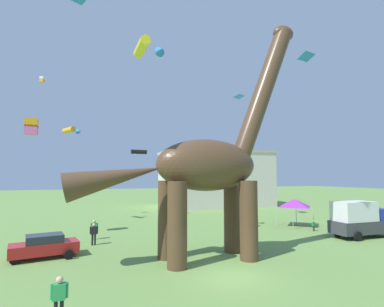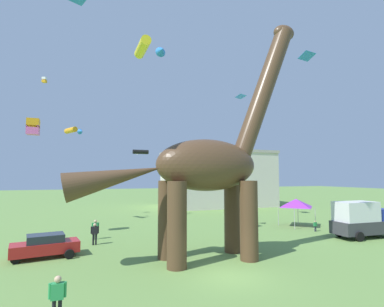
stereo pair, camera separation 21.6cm
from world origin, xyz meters
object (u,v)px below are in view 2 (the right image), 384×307
object	(u,v)px
kite_far_left	(147,48)
person_far_spectator	(95,232)
kite_high_right	(140,152)
kite_near_high	(44,80)
dinosaur_sculpture	(206,165)
kite_mid_left	(307,56)
parked_sedan_left	(45,245)
kite_mid_right	(33,127)
kite_near_low	(241,96)
kite_high_left	(257,119)
person_watching_child	(57,294)
kite_mid_center	(73,130)
person_photographer	(315,225)
parked_box_truck	(362,219)
person_near_flyer	(95,227)
festival_canopy_tent	(296,203)

from	to	relation	value
kite_far_left	person_far_spectator	bearing A→B (deg)	178.02
kite_high_right	kite_near_high	distance (m)	14.91
dinosaur_sculpture	kite_mid_left	world-z (taller)	dinosaur_sculpture
parked_sedan_left	kite_mid_right	bearing A→B (deg)	97.03
kite_near_low	kite_mid_right	bearing A→B (deg)	-160.36
kite_high_left	person_watching_child	bearing A→B (deg)	-136.97
kite_mid_right	kite_mid_left	bearing A→B (deg)	-34.88
parked_sedan_left	kite_far_left	distance (m)	17.69
person_watching_child	kite_mid_right	bearing A→B (deg)	30.76
person_far_spectator	kite_near_low	world-z (taller)	kite_near_low
kite_mid_center	kite_near_low	distance (m)	24.36
dinosaur_sculpture	parked_sedan_left	world-z (taller)	dinosaur_sculpture
person_photographer	person_far_spectator	bearing A→B (deg)	-132.27
parked_box_truck	kite_mid_left	size ratio (longest dim) A/B	4.75
person_near_flyer	dinosaur_sculpture	bearing A→B (deg)	-21.28
person_watching_child	kite_far_left	xyz separation A→B (m)	(5.73, 12.53, 15.71)
kite_near_low	kite_mid_left	xyz separation A→B (m)	(-7.57, -22.54, -3.68)
parked_sedan_left	person_near_flyer	xyz separation A→B (m)	(3.37, 4.93, 0.21)
parked_sedan_left	festival_canopy_tent	distance (m)	24.65
kite_high_left	kite_far_left	size ratio (longest dim) A/B	0.67
parked_box_truck	kite_mid_right	world-z (taller)	kite_mid_right
dinosaur_sculpture	kite_mid_right	world-z (taller)	dinosaur_sculpture
person_far_spectator	kite_near_high	distance (m)	23.13
parked_box_truck	person_far_spectator	xyz separation A→B (m)	(-22.48, 5.33, -0.62)
dinosaur_sculpture	kite_high_right	size ratio (longest dim) A/B	8.22
person_near_flyer	kite_near_high	distance (m)	21.81
person_near_flyer	kite_high_left	bearing A→B (deg)	48.50
parked_box_truck	person_photographer	world-z (taller)	parked_box_truck
dinosaur_sculpture	kite_mid_right	bearing A→B (deg)	168.66
kite_near_high	kite_high_left	bearing A→B (deg)	-15.24
kite_mid_center	dinosaur_sculpture	bearing A→B (deg)	-64.44
kite_near_low	kite_far_left	distance (m)	21.89
parked_box_truck	person_near_flyer	distance (m)	23.60
dinosaur_sculpture	kite_high_right	bearing A→B (deg)	122.59
dinosaur_sculpture	person_photographer	bearing A→B (deg)	51.89
kite_mid_right	kite_mid_left	size ratio (longest dim) A/B	1.19
festival_canopy_tent	parked_box_truck	bearing A→B (deg)	-77.48
person_photographer	kite_far_left	xyz separation A→B (m)	(-16.78, 1.38, 16.10)
parked_sedan_left	person_photographer	size ratio (longest dim) A/B	4.21
person_photographer	kite_high_right	size ratio (longest dim) A/B	0.51
parked_sedan_left	person_near_flyer	size ratio (longest dim) A/B	2.66
kite_near_high	festival_canopy_tent	bearing A→B (deg)	-26.87
person_near_flyer	kite_mid_right	world-z (taller)	kite_mid_right
kite_near_low	person_watching_child	bearing A→B (deg)	-131.20
kite_near_high	kite_mid_right	world-z (taller)	kite_near_high
kite_high_right	kite_mid_center	distance (m)	8.98
dinosaur_sculpture	kite_high_right	distance (m)	21.41
person_watching_child	kite_high_right	bearing A→B (deg)	2.57
kite_near_high	kite_far_left	xyz separation A→B (m)	(9.87, -15.25, -0.77)
parked_box_truck	person_far_spectator	bearing A→B (deg)	168.30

